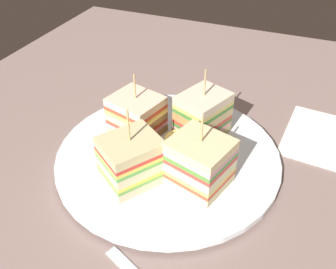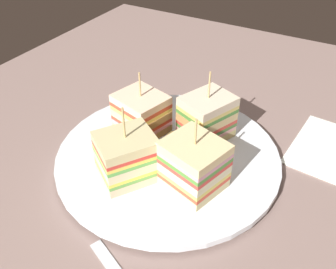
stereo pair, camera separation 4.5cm
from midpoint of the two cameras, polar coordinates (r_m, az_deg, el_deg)
ground_plane at (r=48.77cm, az=-2.67°, el=-5.07°), size 98.63×83.04×1.80cm
plate at (r=47.58cm, az=-2.73°, el=-3.50°), size 28.78×28.78×1.43cm
sandwich_wedge_0 at (r=49.59cm, az=-7.51°, el=2.90°), size 7.03×7.67×8.87cm
sandwich_wedge_1 at (r=42.23cm, az=-8.78°, el=-4.11°), size 8.41×8.16×9.74cm
sandwich_wedge_2 at (r=41.31cm, az=1.78°, el=-4.50°), size 7.35×7.81×9.31cm
sandwich_wedge_3 at (r=48.71cm, az=2.76°, el=2.99°), size 7.90×7.19×9.78cm
chip_pile at (r=46.33cm, az=-0.33°, el=-2.18°), size 7.52×7.29×2.34cm
napkin at (r=55.33cm, az=21.50°, el=-0.59°), size 13.80×12.39×0.50cm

